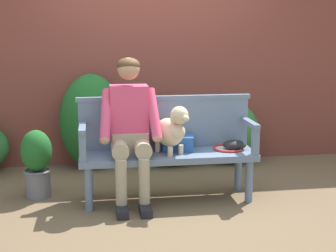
{
  "coord_description": "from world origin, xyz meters",
  "views": [
    {
      "loc": [
        -0.65,
        -4.24,
        1.58
      ],
      "look_at": [
        0.0,
        0.0,
        0.7
      ],
      "focal_mm": 51.48,
      "sensor_mm": 36.0,
      "label": 1
    }
  ],
  "objects": [
    {
      "name": "baseball_glove",
      "position": [
        0.64,
        0.02,
        0.5
      ],
      "size": [
        0.26,
        0.23,
        0.09
      ],
      "primitive_type": "ellipsoid",
      "rotation": [
        0.0,
        0.0,
        -0.34
      ],
      "color": "black",
      "rests_on": "garden_bench"
    },
    {
      "name": "sports_bag",
      "position": [
        0.11,
        0.07,
        0.52
      ],
      "size": [
        0.31,
        0.25,
        0.14
      ],
      "primitive_type": "cube",
      "rotation": [
        0.0,
        0.0,
        -0.2
      ],
      "color": "#2856A3",
      "rests_on": "garden_bench"
    },
    {
      "name": "tennis_racket",
      "position": [
        0.59,
        0.06,
        0.46
      ],
      "size": [
        0.33,
        0.58,
        0.03
      ],
      "color": "red",
      "rests_on": "garden_bench"
    },
    {
      "name": "bench_armrest_left_end",
      "position": [
        -0.77,
        -0.08,
        0.65
      ],
      "size": [
        0.06,
        0.47,
        0.28
      ],
      "color": "slate",
      "rests_on": "garden_bench"
    },
    {
      "name": "hedge_bush_far_left",
      "position": [
        -0.7,
        1.15,
        0.54
      ],
      "size": [
        0.71,
        0.54,
        1.08
      ],
      "primitive_type": "ellipsoid",
      "color": "#1E5B23",
      "rests_on": "ground"
    },
    {
      "name": "hedge_bush_far_right",
      "position": [
        0.91,
        1.15,
        0.37
      ],
      "size": [
        0.71,
        0.6,
        0.74
      ],
      "primitive_type": "ellipsoid",
      "color": "#337538",
      "rests_on": "ground"
    },
    {
      "name": "brick_garden_fence",
      "position": [
        0.0,
        1.47,
        1.35
      ],
      "size": [
        8.0,
        0.3,
        2.69
      ],
      "primitive_type": "cube",
      "color": "brown",
      "rests_on": "ground"
    },
    {
      "name": "hedge_bush_mid_right",
      "position": [
        0.21,
        1.13,
        0.4
      ],
      "size": [
        0.79,
        0.55,
        0.79
      ],
      "primitive_type": "ellipsoid",
      "color": "#1E5B23",
      "rests_on": "ground"
    },
    {
      "name": "ground_plane",
      "position": [
        0.0,
        0.0,
        0.0
      ],
      "size": [
        40.0,
        40.0,
        0.0
      ],
      "primitive_type": "plane",
      "color": "brown"
    },
    {
      "name": "bench_backrest",
      "position": [
        0.0,
        0.2,
        0.71
      ],
      "size": [
        1.66,
        0.06,
        0.5
      ],
      "color": "slate",
      "rests_on": "garden_bench"
    },
    {
      "name": "bench_armrest_right_end",
      "position": [
        0.77,
        -0.08,
        0.65
      ],
      "size": [
        0.06,
        0.47,
        0.28
      ],
      "color": "slate",
      "rests_on": "garden_bench"
    },
    {
      "name": "potted_plant",
      "position": [
        -1.21,
        0.25,
        0.36
      ],
      "size": [
        0.29,
        0.29,
        0.65
      ],
      "color": "slate",
      "rests_on": "ground"
    },
    {
      "name": "dog_on_bench",
      "position": [
        0.03,
        -0.05,
        0.68
      ],
      "size": [
        0.35,
        0.44,
        0.45
      ],
      "color": "beige",
      "rests_on": "garden_bench"
    },
    {
      "name": "person_seated",
      "position": [
        -0.35,
        -0.01,
        0.73
      ],
      "size": [
        0.56,
        0.63,
        1.32
      ],
      "color": "black",
      "rests_on": "ground"
    },
    {
      "name": "garden_bench",
      "position": [
        0.0,
        0.0,
        0.39
      ],
      "size": [
        1.62,
        0.47,
        0.45
      ],
      "color": "slate",
      "rests_on": "ground"
    }
  ]
}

